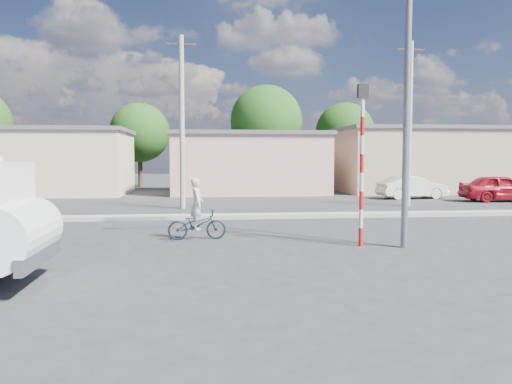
{
  "coord_description": "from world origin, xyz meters",
  "views": [
    {
      "loc": [
        -1.07,
        -11.55,
        2.44
      ],
      "look_at": [
        0.64,
        4.33,
        1.3
      ],
      "focal_mm": 35.0,
      "sensor_mm": 36.0,
      "label": 1
    }
  ],
  "objects": [
    {
      "name": "tree_row",
      "position": [
        -2.27,
        28.62,
        4.83
      ],
      "size": [
        34.13,
        7.32,
        8.1
      ],
      "color": "#38281E",
      "rests_on": "ground"
    },
    {
      "name": "median",
      "position": [
        0.0,
        8.0,
        0.08
      ],
      "size": [
        40.0,
        0.8,
        0.16
      ],
      "primitive_type": "cube",
      "color": "#99968E",
      "rests_on": "ground"
    },
    {
      "name": "car_cream",
      "position": [
        11.04,
        16.21,
        0.66
      ],
      "size": [
        4.1,
        1.77,
        1.31
      ],
      "primitive_type": "imported",
      "rotation": [
        0.0,
        0.0,
        1.67
      ],
      "color": "white",
      "rests_on": "ground"
    },
    {
      "name": "traffic_pole",
      "position": [
        3.2,
        1.5,
        2.59
      ],
      "size": [
        0.28,
        0.18,
        4.36
      ],
      "color": "red",
      "rests_on": "ground"
    },
    {
      "name": "car_red",
      "position": [
        15.08,
        13.91,
        0.73
      ],
      "size": [
        4.41,
        2.1,
        1.46
      ],
      "primitive_type": "imported",
      "rotation": [
        0.0,
        0.0,
        1.48
      ],
      "color": "maroon",
      "rests_on": "ground"
    },
    {
      "name": "cyclist",
      "position": [
        -1.24,
        3.07,
        0.76
      ],
      "size": [
        0.41,
        0.58,
        1.52
      ],
      "primitive_type": "imported",
      "rotation": [
        0.0,
        0.0,
        1.65
      ],
      "color": "silver",
      "rests_on": "ground"
    },
    {
      "name": "building_row",
      "position": [
        1.1,
        22.0,
        2.13
      ],
      "size": [
        37.8,
        7.3,
        4.44
      ],
      "color": "beige",
      "rests_on": "ground"
    },
    {
      "name": "ground_plane",
      "position": [
        0.0,
        0.0,
        0.0
      ],
      "size": [
        120.0,
        120.0,
        0.0
      ],
      "primitive_type": "plane",
      "color": "#2C2C2F",
      "rests_on": "ground"
    },
    {
      "name": "streetlight",
      "position": [
        4.14,
        1.2,
        4.96
      ],
      "size": [
        2.34,
        0.22,
        9.0
      ],
      "color": "slate",
      "rests_on": "ground"
    },
    {
      "name": "bicycle",
      "position": [
        -1.24,
        3.07,
        0.45
      ],
      "size": [
        1.74,
        0.73,
        0.89
      ],
      "primitive_type": "imported",
      "rotation": [
        0.0,
        0.0,
        1.65
      ],
      "color": "black",
      "rests_on": "ground"
    },
    {
      "name": "utility_poles",
      "position": [
        3.25,
        12.0,
        4.07
      ],
      "size": [
        35.4,
        0.24,
        8.0
      ],
      "color": "#99968E",
      "rests_on": "ground"
    }
  ]
}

